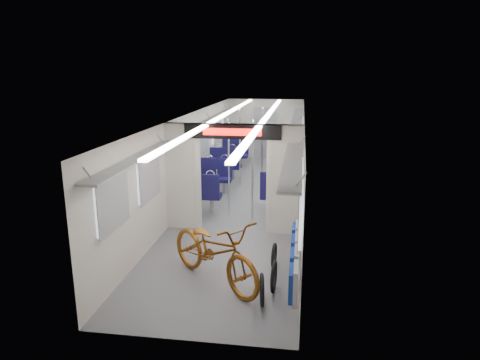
{
  "coord_description": "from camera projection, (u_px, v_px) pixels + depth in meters",
  "views": [
    {
      "loc": [
        1.38,
        -10.65,
        3.35
      ],
      "look_at": [
        0.12,
        -1.83,
        1.07
      ],
      "focal_mm": 32.0,
      "sensor_mm": 36.0,
      "label": 1
    }
  ],
  "objects": [
    {
      "name": "bike_hoop_b",
      "position": [
        274.0,
        278.0,
        6.64
      ],
      "size": [
        0.08,
        0.51,
        0.51
      ],
      "primitive_type": "torus",
      "rotation": [
        1.57,
        0.0,
        1.51
      ],
      "color": "black",
      "rests_on": "ground"
    },
    {
      "name": "flip_bench",
      "position": [
        295.0,
        258.0,
        6.53
      ],
      "size": [
        0.12,
        2.09,
        0.5
      ],
      "color": "gray",
      "rests_on": "carriage"
    },
    {
      "name": "bike_hoop_a",
      "position": [
        262.0,
        291.0,
        6.24
      ],
      "size": [
        0.12,
        0.5,
        0.5
      ],
      "primitive_type": "torus",
      "rotation": [
        1.57,
        0.0,
        1.71
      ],
      "color": "black",
      "rests_on": "ground"
    },
    {
      "name": "seat_bay_near_right",
      "position": [
        282.0,
        181.0,
        11.19
      ],
      "size": [
        0.94,
        2.22,
        1.15
      ],
      "color": "#100C38",
      "rests_on": "ground"
    },
    {
      "name": "stanchion_near_left",
      "position": [
        229.0,
        169.0,
        9.88
      ],
      "size": [
        0.04,
        0.04,
        2.3
      ],
      "primitive_type": "cylinder",
      "color": "silver",
      "rests_on": "ground"
    },
    {
      "name": "stanchion_far_right",
      "position": [
        262.0,
        146.0,
        12.92
      ],
      "size": [
        0.04,
        0.04,
        2.3
      ],
      "primitive_type": "cylinder",
      "color": "silver",
      "rests_on": "ground"
    },
    {
      "name": "seat_bay_far_left",
      "position": [
        231.0,
        156.0,
        14.39
      ],
      "size": [
        0.95,
        2.27,
        1.16
      ],
      "color": "#100C38",
      "rests_on": "ground"
    },
    {
      "name": "stanchion_far_left",
      "position": [
        240.0,
        148.0,
        12.58
      ],
      "size": [
        0.05,
        0.05,
        2.3
      ],
      "primitive_type": "cylinder",
      "color": "silver",
      "rests_on": "ground"
    },
    {
      "name": "seat_bay_near_left",
      "position": [
        210.0,
        182.0,
        11.15
      ],
      "size": [
        0.9,
        2.03,
        1.09
      ],
      "color": "#100C38",
      "rests_on": "ground"
    },
    {
      "name": "carriage",
      "position": [
        244.0,
        148.0,
        10.6
      ],
      "size": [
        12.0,
        12.02,
        2.31
      ],
      "color": "#515456",
      "rests_on": "ground"
    },
    {
      "name": "bicycle",
      "position": [
        214.0,
        250.0,
        6.84
      ],
      "size": [
        2.1,
        1.97,
        1.13
      ],
      "primitive_type": "imported",
      "rotation": [
        0.0,
        0.0,
        0.85
      ],
      "color": "brown",
      "rests_on": "ground"
    },
    {
      "name": "bike_hoop_c",
      "position": [
        274.0,
        257.0,
        7.48
      ],
      "size": [
        0.09,
        0.45,
        0.44
      ],
      "primitive_type": "torus",
      "rotation": [
        1.57,
        0.0,
        1.49
      ],
      "color": "black",
      "rests_on": "ground"
    },
    {
      "name": "seat_bay_far_right",
      "position": [
        287.0,
        157.0,
        14.44
      ],
      "size": [
        0.9,
        2.02,
        1.08
      ],
      "color": "#100C38",
      "rests_on": "ground"
    },
    {
      "name": "stanchion_near_right",
      "position": [
        252.0,
        170.0,
        9.73
      ],
      "size": [
        0.04,
        0.04,
        2.3
      ],
      "primitive_type": "cylinder",
      "color": "silver",
      "rests_on": "ground"
    }
  ]
}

